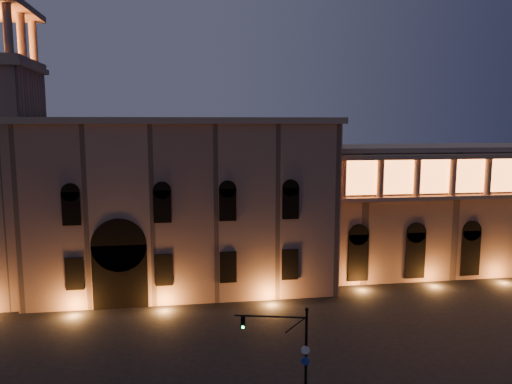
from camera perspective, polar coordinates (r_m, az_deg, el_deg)
government_building at (r=52.41m, az=-8.31°, el=-1.30°), size 30.80×12.80×17.60m
colonnade_wing at (r=64.48m, az=23.61°, el=-1.45°), size 40.60×11.50×14.50m
traffic_light at (r=31.68m, az=4.28°, el=-18.00°), size 4.45×1.30×6.25m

